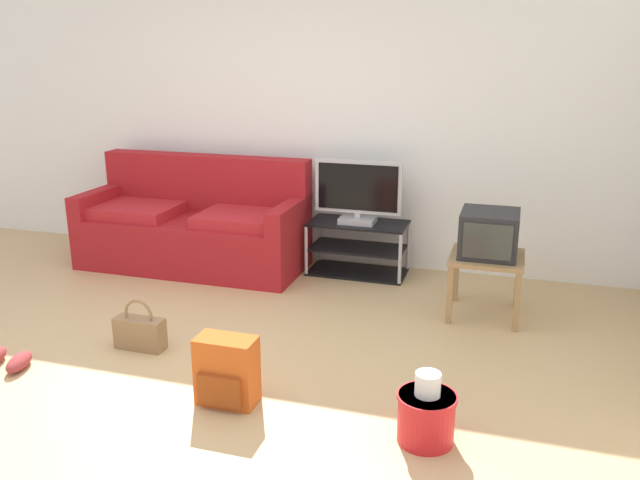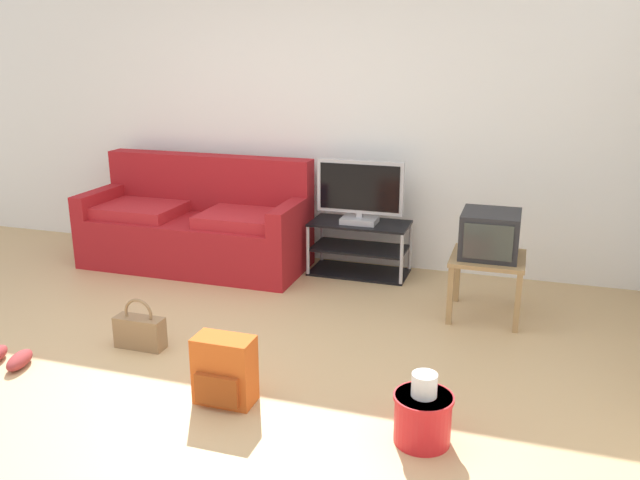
% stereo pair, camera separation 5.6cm
% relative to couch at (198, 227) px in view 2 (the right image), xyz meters
% --- Properties ---
extents(ground_plane, '(9.00, 9.80, 0.02)m').
position_rel_couch_xyz_m(ground_plane, '(0.80, -1.91, -0.36)').
color(ground_plane, tan).
extents(wall_back, '(9.00, 0.10, 2.70)m').
position_rel_couch_xyz_m(wall_back, '(0.80, 0.54, 1.00)').
color(wall_back, white).
rests_on(wall_back, ground_plane).
extents(couch, '(2.00, 0.83, 0.97)m').
position_rel_couch_xyz_m(couch, '(0.00, 0.00, 0.00)').
color(couch, maroon).
rests_on(couch, ground_plane).
extents(tv_stand, '(0.85, 0.43, 0.46)m').
position_rel_couch_xyz_m(tv_stand, '(1.47, 0.21, -0.12)').
color(tv_stand, black).
rests_on(tv_stand, ground_plane).
extents(flat_tv, '(0.75, 0.22, 0.54)m').
position_rel_couch_xyz_m(flat_tv, '(1.47, 0.18, 0.38)').
color(flat_tv, '#B2B2B7').
rests_on(flat_tv, tv_stand).
extents(side_table, '(0.52, 0.52, 0.47)m').
position_rel_couch_xyz_m(side_table, '(2.59, -0.42, 0.04)').
color(side_table, '#9E7A4C').
rests_on(side_table, ground_plane).
extents(crt_tv, '(0.41, 0.43, 0.33)m').
position_rel_couch_xyz_m(crt_tv, '(2.59, -0.41, 0.27)').
color(crt_tv, '#232326').
rests_on(crt_tv, side_table).
extents(backpack, '(0.33, 0.25, 0.39)m').
position_rel_couch_xyz_m(backpack, '(1.29, -2.12, -0.16)').
color(backpack, '#CC561E').
rests_on(backpack, ground_plane).
extents(handbag, '(0.33, 0.12, 0.35)m').
position_rel_couch_xyz_m(handbag, '(0.45, -1.67, -0.24)').
color(handbag, olive).
rests_on(handbag, ground_plane).
extents(cleaning_bucket, '(0.30, 0.30, 0.38)m').
position_rel_couch_xyz_m(cleaning_bucket, '(2.41, -2.17, -0.20)').
color(cleaning_bucket, red).
rests_on(cleaning_bucket, ground_plane).
extents(sneakers_pair, '(0.37, 0.27, 0.09)m').
position_rel_couch_xyz_m(sneakers_pair, '(-0.22, -2.14, -0.31)').
color(sneakers_pair, '#993333').
rests_on(sneakers_pair, ground_plane).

